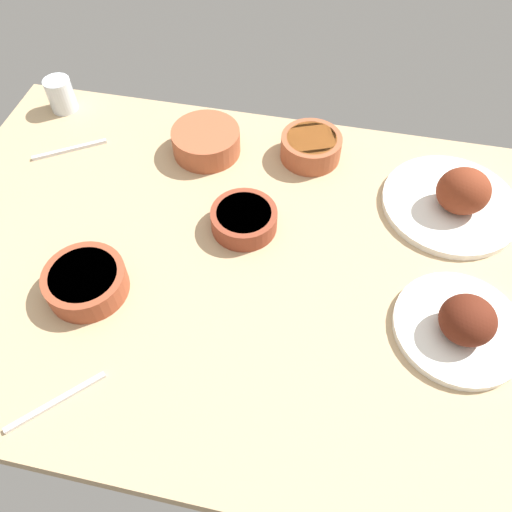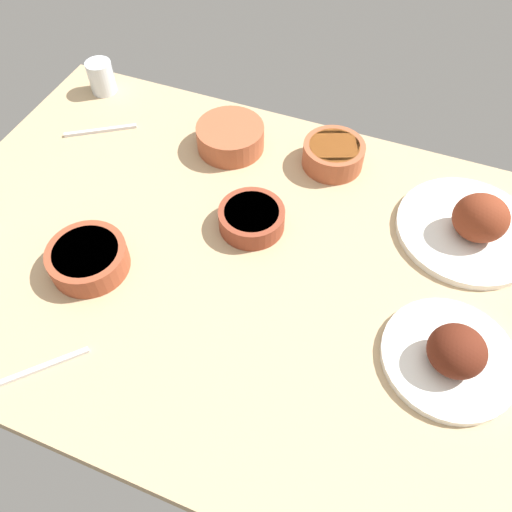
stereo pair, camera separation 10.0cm
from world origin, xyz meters
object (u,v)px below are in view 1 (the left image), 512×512
at_px(bowl_soup, 311,146).
at_px(fork_loose, 70,150).
at_px(bowl_pasta, 206,140).
at_px(plate_near_viewer, 456,199).
at_px(bowl_cream, 86,281).
at_px(water_tumbler, 61,95).
at_px(bowl_potatoes, 244,219).
at_px(plate_center_main, 463,324).
at_px(spoon_loose, 56,402).

height_order(bowl_soup, fork_loose, bowl_soup).
bearing_deg(fork_loose, bowl_pasta, 158.62).
bearing_deg(plate_near_viewer, bowl_cream, -152.35).
relative_size(plate_near_viewer, fork_loose, 1.67).
xyz_separation_m(bowl_soup, bowl_cream, (-0.36, -0.45, -0.00)).
xyz_separation_m(plate_near_viewer, water_tumbler, (-0.95, 0.15, 0.01)).
bearing_deg(water_tumbler, bowl_potatoes, -28.39).
xyz_separation_m(plate_center_main, bowl_potatoes, (-0.43, 0.16, -0.00)).
xyz_separation_m(plate_near_viewer, spoon_loose, (-0.64, -0.57, -0.03)).
relative_size(plate_near_viewer, bowl_soup, 2.08).
relative_size(bowl_soup, fork_loose, 0.80).
distance_m(plate_center_main, plate_near_viewer, 0.30).
relative_size(plate_center_main, fork_loose, 1.35).
height_order(bowl_soup, water_tumbler, water_tumbler).
distance_m(bowl_pasta, fork_loose, 0.32).
distance_m(bowl_pasta, water_tumbler, 0.40).
distance_m(water_tumbler, spoon_loose, 0.79).
height_order(bowl_pasta, water_tumbler, water_tumbler).
relative_size(plate_near_viewer, bowl_cream, 1.88).
distance_m(bowl_soup, water_tumbler, 0.63).
bearing_deg(fork_loose, bowl_soup, 156.80).
height_order(plate_center_main, plate_near_viewer, plate_near_viewer).
distance_m(plate_near_viewer, bowl_pasta, 0.56).
distance_m(water_tumbler, fork_loose, 0.17).
bearing_deg(bowl_potatoes, fork_loose, 162.66).
xyz_separation_m(bowl_cream, bowl_potatoes, (0.25, 0.21, -0.00)).
bearing_deg(bowl_pasta, spoon_loose, -97.22).
height_order(plate_near_viewer, spoon_loose, plate_near_viewer).
height_order(bowl_soup, bowl_pasta, bowl_pasta).
bearing_deg(bowl_potatoes, water_tumbler, 151.61).
distance_m(plate_center_main, water_tumbler, 1.06).
bearing_deg(spoon_loose, bowl_potatoes, 17.05).
height_order(bowl_soup, spoon_loose, bowl_soup).
bearing_deg(plate_center_main, water_tumbler, 154.96).
xyz_separation_m(bowl_soup, water_tumbler, (-0.63, 0.05, 0.01)).
xyz_separation_m(bowl_pasta, spoon_loose, (-0.08, -0.64, -0.03)).
bearing_deg(water_tumbler, spoon_loose, -66.52).
xyz_separation_m(plate_near_viewer, bowl_soup, (-0.32, 0.10, -0.00)).
height_order(bowl_soup, bowl_cream, bowl_soup).
height_order(bowl_cream, bowl_pasta, bowl_pasta).
bearing_deg(plate_center_main, bowl_potatoes, 159.36).
relative_size(bowl_soup, bowl_pasta, 0.88).
bearing_deg(bowl_pasta, bowl_soup, 7.64).
xyz_separation_m(water_tumbler, fork_loose, (0.08, -0.15, -0.04)).
bearing_deg(bowl_potatoes, plate_near_viewer, 18.44).
xyz_separation_m(plate_center_main, bowl_cream, (-0.68, -0.05, -0.00)).
height_order(bowl_potatoes, spoon_loose, bowl_potatoes).
distance_m(plate_center_main, bowl_cream, 0.69).
relative_size(bowl_cream, water_tumbler, 1.86).
bearing_deg(spoon_loose, bowl_pasta, 36.55).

